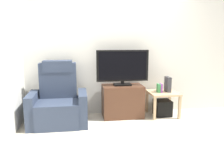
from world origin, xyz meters
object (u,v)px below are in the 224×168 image
object	(u,v)px
subwoofer_box	(162,108)
game_console	(168,84)
side_table	(163,96)
book_middle	(161,88)
tv_stand	(122,101)
television	(123,67)
recliner_armchair	(58,102)
book_leftmost	(159,88)

from	to	relation	value
subwoofer_box	game_console	bearing A→B (deg)	6.34
side_table	book_middle	size ratio (longest dim) A/B	3.28
subwoofer_box	tv_stand	bearing A→B (deg)	175.94
book_middle	game_console	distance (m)	0.16
television	subwoofer_box	bearing A→B (deg)	-5.44
side_table	tv_stand	bearing A→B (deg)	175.94
book_middle	television	bearing A→B (deg)	172.54
television	side_table	distance (m)	0.96
tv_stand	book_middle	distance (m)	0.76
recliner_armchair	book_middle	size ratio (longest dim) A/B	6.57
subwoofer_box	book_middle	xyz separation A→B (m)	(-0.06, -0.02, 0.40)
recliner_armchair	subwoofer_box	bearing A→B (deg)	8.25
side_table	subwoofer_box	world-z (taller)	side_table
television	book_middle	size ratio (longest dim) A/B	5.89
tv_stand	side_table	distance (m)	0.78
subwoofer_box	television	bearing A→B (deg)	174.56
tv_stand	side_table	world-z (taller)	tv_stand
recliner_armchair	subwoofer_box	world-z (taller)	recliner_armchair
subwoofer_box	book_leftmost	bearing A→B (deg)	-168.69
game_console	side_table	bearing A→B (deg)	-173.66
recliner_armchair	book_middle	bearing A→B (deg)	7.77
recliner_armchair	television	bearing A→B (deg)	14.41
side_table	book_middle	distance (m)	0.17
television	recliner_armchair	bearing A→B (deg)	-169.84
recliner_armchair	side_table	size ratio (longest dim) A/B	2.00
recliner_armchair	game_console	world-z (taller)	recliner_armchair
side_table	book_leftmost	distance (m)	0.19
side_table	book_leftmost	bearing A→B (deg)	-168.69
television	side_table	world-z (taller)	television
book_middle	game_console	xyz separation A→B (m)	(0.15, 0.03, 0.06)
television	book_middle	bearing A→B (deg)	-7.46
television	book_middle	world-z (taller)	television
subwoofer_box	game_console	size ratio (longest dim) A/B	1.06
television	book_leftmost	world-z (taller)	television
television	book_middle	distance (m)	0.83
television	subwoofer_box	distance (m)	1.11
side_table	book_middle	world-z (taller)	book_middle
television	book_leftmost	distance (m)	0.79
recliner_armchair	book_leftmost	bearing A→B (deg)	7.85
tv_stand	recliner_armchair	xyz separation A→B (m)	(-1.17, -0.19, 0.07)
tv_stand	book_middle	size ratio (longest dim) A/B	4.58
recliner_armchair	book_middle	distance (m)	1.90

